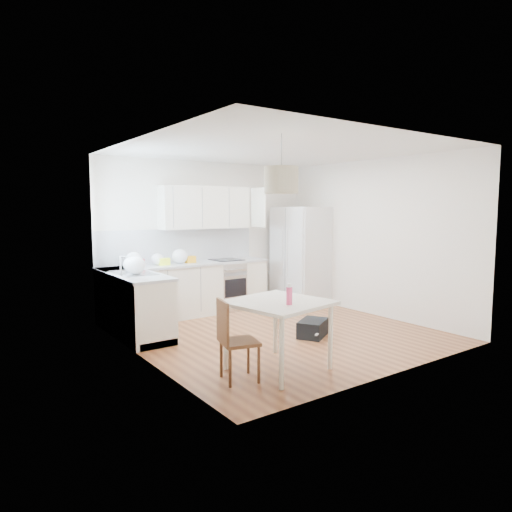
{
  "coord_description": "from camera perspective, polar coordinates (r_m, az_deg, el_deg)",
  "views": [
    {
      "loc": [
        -4.14,
        -5.26,
        1.86
      ],
      "look_at": [
        -0.13,
        0.4,
        1.13
      ],
      "focal_mm": 32.0,
      "sensor_mm": 36.0,
      "label": 1
    }
  ],
  "objects": [
    {
      "name": "dining_chair",
      "position": [
        5.0,
        -2.07,
        -10.45
      ],
      "size": [
        0.46,
        0.46,
        0.89
      ],
      "primitive_type": null,
      "rotation": [
        0.0,
        0.0,
        -0.25
      ],
      "color": "#4E2F17",
      "rests_on": "floor"
    },
    {
      "name": "snack_orange",
      "position": [
        7.97,
        -8.21,
        -0.43
      ],
      "size": [
        0.18,
        0.12,
        0.12
      ],
      "primitive_type": "cube",
      "rotation": [
        0.0,
        0.0,
        0.09
      ],
      "color": "orange",
      "rests_on": "counter_back"
    },
    {
      "name": "backsplash_back",
      "position": [
        8.19,
        -9.57,
        1.35
      ],
      "size": [
        3.0,
        0.01,
        0.58
      ],
      "primitive_type": "cube",
      "color": "silver",
      "rests_on": "wall_back"
    },
    {
      "name": "pendant_lamp",
      "position": [
        5.25,
        3.18,
        9.46
      ],
      "size": [
        0.47,
        0.47,
        0.3
      ],
      "primitive_type": "cylinder",
      "rotation": [
        0.0,
        0.0,
        -0.25
      ],
      "color": "#B3A989",
      "rests_on": "ceiling"
    },
    {
      "name": "floor",
      "position": [
        6.95,
        2.84,
        -9.55
      ],
      "size": [
        4.2,
        4.2,
        0.0
      ],
      "primitive_type": "plane",
      "color": "brown",
      "rests_on": "ground"
    },
    {
      "name": "counter_left",
      "position": [
        6.94,
        -15.25,
        -2.19
      ],
      "size": [
        0.64,
        1.82,
        0.04
      ],
      "primitive_type": "cube",
      "color": "#A7AAAC",
      "rests_on": "cabinets_left"
    },
    {
      "name": "grocery_bag_a",
      "position": [
        7.57,
        -15.03,
        -0.44
      ],
      "size": [
        0.27,
        0.23,
        0.24
      ],
      "primitive_type": "ellipsoid",
      "color": "white",
      "rests_on": "counter_back"
    },
    {
      "name": "refrigerator",
      "position": [
        8.95,
        5.75,
        0.08
      ],
      "size": [
        0.95,
        0.99,
        1.89
      ],
      "primitive_type": null,
      "rotation": [
        0.0,
        0.0,
        0.05
      ],
      "color": "silver",
      "rests_on": "floor"
    },
    {
      "name": "wall_left",
      "position": [
        5.67,
        -14.04,
        0.63
      ],
      "size": [
        0.0,
        4.2,
        4.2
      ],
      "primitive_type": "plane",
      "rotation": [
        1.57,
        0.0,
        1.57
      ],
      "color": "white",
      "rests_on": "floor"
    },
    {
      "name": "upper_cabinets",
      "position": [
        8.23,
        -6.35,
        6.05
      ],
      "size": [
        1.7,
        0.32,
        0.75
      ],
      "primitive_type": "cube",
      "color": "white",
      "rests_on": "wall_back"
    },
    {
      "name": "wall_right",
      "position": [
        8.18,
        14.54,
        2.21
      ],
      "size": [
        0.0,
        4.2,
        4.2
      ],
      "primitive_type": "plane",
      "rotation": [
        1.57,
        0.0,
        -1.57
      ],
      "color": "white",
      "rests_on": "floor"
    },
    {
      "name": "window_glassblock",
      "position": [
        6.73,
        -17.61,
        4.76
      ],
      "size": [
        0.02,
        1.0,
        1.0
      ],
      "primitive_type": "cube",
      "color": "#BFE0F9",
      "rests_on": "wall_left"
    },
    {
      "name": "gym_bag",
      "position": [
        6.78,
        7.11,
        -8.94
      ],
      "size": [
        0.62,
        0.56,
        0.24
      ],
      "primitive_type": "cube",
      "rotation": [
        0.0,
        0.0,
        0.55
      ],
      "color": "black",
      "rests_on": "floor"
    },
    {
      "name": "range_oven",
      "position": [
        8.41,
        -3.68,
        -3.75
      ],
      "size": [
        0.5,
        0.61,
        0.88
      ],
      "primitive_type": null,
      "color": "silver",
      "rests_on": "floor"
    },
    {
      "name": "ceiling",
      "position": [
        6.75,
        2.96,
        13.12
      ],
      "size": [
        4.2,
        4.2,
        0.0
      ],
      "primitive_type": "plane",
      "rotation": [
        3.14,
        0.0,
        0.0
      ],
      "color": "white",
      "rests_on": "wall_back"
    },
    {
      "name": "snack_yellow",
      "position": [
        7.72,
        -11.36,
        -0.69
      ],
      "size": [
        0.18,
        0.13,
        0.12
      ],
      "primitive_type": "cube",
      "rotation": [
        0.0,
        0.0,
        -0.13
      ],
      "color": "#F0F827",
      "rests_on": "counter_back"
    },
    {
      "name": "grocery_bag_b",
      "position": [
        7.77,
        -12.22,
        -0.39
      ],
      "size": [
        0.21,
        0.18,
        0.19
      ],
      "primitive_type": "ellipsoid",
      "color": "white",
      "rests_on": "counter_back"
    },
    {
      "name": "grocery_bag_e",
      "position": [
        6.72,
        -14.81,
        -1.16
      ],
      "size": [
        0.28,
        0.24,
        0.26
      ],
      "primitive_type": "ellipsoid",
      "color": "white",
      "rests_on": "counter_left"
    },
    {
      "name": "wall_back",
      "position": [
        8.46,
        -5.94,
        2.49
      ],
      "size": [
        4.2,
        0.0,
        4.2
      ],
      "primitive_type": "plane",
      "rotation": [
        1.57,
        0.0,
        0.0
      ],
      "color": "white",
      "rests_on": "floor"
    },
    {
      "name": "sink",
      "position": [
        6.89,
        -15.11,
        -2.11
      ],
      "size": [
        0.5,
        0.8,
        0.16
      ],
      "primitive_type": null,
      "color": "silver",
      "rests_on": "counter_left"
    },
    {
      "name": "snack_red",
      "position": [
        7.65,
        -14.49,
        -0.82
      ],
      "size": [
        0.17,
        0.11,
        0.12
      ],
      "primitive_type": "cube",
      "rotation": [
        0.0,
        0.0,
        -0.01
      ],
      "color": "red",
      "rests_on": "counter_back"
    },
    {
      "name": "cabinets_back",
      "position": [
        8.03,
        -8.56,
        -4.28
      ],
      "size": [
        3.0,
        0.6,
        0.88
      ],
      "primitive_type": "cube",
      "color": "white",
      "rests_on": "floor"
    },
    {
      "name": "grocery_bag_d",
      "position": [
        7.07,
        -15.34,
        -1.01
      ],
      "size": [
        0.24,
        0.2,
        0.21
      ],
      "primitive_type": "ellipsoid",
      "color": "white",
      "rests_on": "counter_back"
    },
    {
      "name": "drink_bottle",
      "position": [
        5.04,
        4.18,
        -4.78
      ],
      "size": [
        0.08,
        0.08,
        0.24
      ],
      "primitive_type": "cylinder",
      "rotation": [
        0.0,
        0.0,
        0.3
      ],
      "color": "#F04277",
      "rests_on": "dining_table"
    },
    {
      "name": "cabinets_left",
      "position": [
        7.02,
        -15.14,
        -5.91
      ],
      "size": [
        0.6,
        1.8,
        0.88
      ],
      "primitive_type": "cube",
      "color": "white",
      "rests_on": "floor"
    },
    {
      "name": "dining_table",
      "position": [
        5.27,
        2.81,
        -6.61
      ],
      "size": [
        1.18,
        1.18,
        0.8
      ],
      "rotation": [
        0.0,
        0.0,
        0.18
      ],
      "color": "beige",
      "rests_on": "floor"
    },
    {
      "name": "grocery_bag_c",
      "position": [
        7.88,
        -9.5,
        -0.05
      ],
      "size": [
        0.28,
        0.23,
        0.25
      ],
      "primitive_type": "ellipsoid",
      "color": "white",
      "rests_on": "counter_back"
    },
    {
      "name": "counter_back",
      "position": [
        7.96,
        -8.61,
        -1.02
      ],
      "size": [
        3.02,
        0.64,
        0.04
      ],
      "primitive_type": "cube",
      "color": "#A7AAAC",
      "rests_on": "cabinets_back"
    },
    {
      "name": "backsplash_left",
      "position": [
        6.81,
        -17.64,
        0.22
      ],
      "size": [
        0.01,
        1.8,
        0.58
      ],
      "primitive_type": "cube",
      "color": "silver",
      "rests_on": "wall_left"
    }
  ]
}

